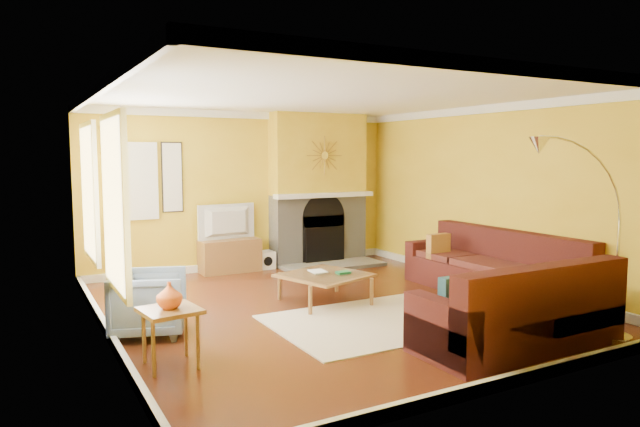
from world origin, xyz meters
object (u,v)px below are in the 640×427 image
coffee_table (324,288)px  arc_lamp (582,246)px  armchair (149,303)px  sectional_sofa (455,276)px  media_console (230,256)px  side_table (171,337)px

coffee_table → arc_lamp: size_ratio=0.47×
armchair → sectional_sofa: bearing=-84.5°
armchair → arc_lamp: arc_lamp is taller
media_console → armchair: bearing=-124.5°
media_console → armchair: armchair is taller
sectional_sofa → armchair: size_ratio=4.58×
coffee_table → armchair: (-2.33, -0.26, 0.16)m
coffee_table → media_console: (-0.41, 2.54, 0.08)m
side_table → armchair: bearing=88.0°
coffee_table → side_table: 2.71m
side_table → arc_lamp: (3.73, -1.51, 0.79)m
sectional_sofa → armchair: (-3.58, 0.88, -0.10)m
sectional_sofa → side_table: size_ratio=6.48×
armchair → arc_lamp: (3.70, -2.57, 0.71)m
sectional_sofa → arc_lamp: size_ratio=1.68×
media_console → armchair: size_ratio=1.29×
media_console → armchair: (-1.92, -2.80, 0.08)m
side_table → arc_lamp: bearing=-22.0°
sectional_sofa → coffee_table: 1.70m
sectional_sofa → side_table: sectional_sofa is taller
media_console → side_table: size_ratio=1.82×
armchair → arc_lamp: 4.56m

